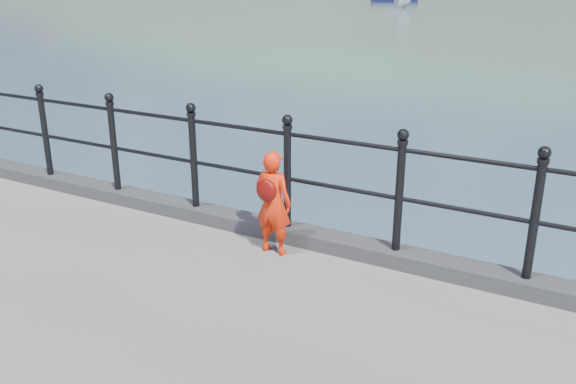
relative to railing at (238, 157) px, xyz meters
The scene contains 6 objects.
ground 1.83m from the railing, 90.00° to the left, with size 600.00×600.00×0.00m, color #2D4251.
kerb 0.75m from the railing, 140.53° to the right, with size 60.00×0.30×0.15m, color #28282B.
railing is the anchor object (origin of this frame).
child 0.78m from the railing, 29.40° to the right, with size 0.39×0.32×1.06m.
launch_white 64.13m from the railing, 107.39° to the left, with size 1.75×4.65×1.80m, color silver.
sailboat_left 77.95m from the railing, 108.46° to the left, with size 6.24×4.10×8.54m.
Camera 1 is at (3.49, -5.34, 3.67)m, focal length 38.00 mm.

